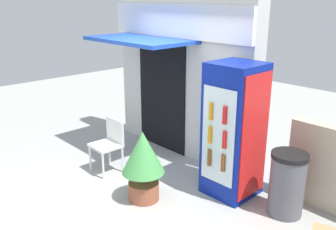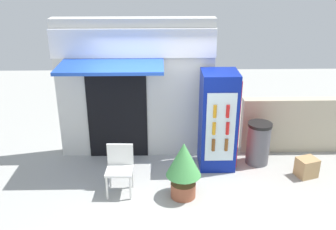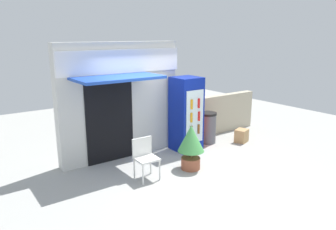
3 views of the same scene
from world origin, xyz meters
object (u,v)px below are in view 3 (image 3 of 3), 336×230
object	(u,v)px
drink_cooler	(187,114)
potted_plant_near_shop	(191,143)
cardboard_box	(241,136)
plastic_chair	(145,155)
trash_bin	(208,128)

from	to	relation	value
drink_cooler	potted_plant_near_shop	distance (m)	1.33
potted_plant_near_shop	cardboard_box	bearing A→B (deg)	14.31
potted_plant_near_shop	cardboard_box	distance (m)	2.48
plastic_chair	potted_plant_near_shop	distance (m)	1.11
plastic_chair	potted_plant_near_shop	world-z (taller)	potted_plant_near_shop
drink_cooler	plastic_chair	xyz separation A→B (m)	(-1.81, -0.87, -0.45)
drink_cooler	cardboard_box	distance (m)	1.87
potted_plant_near_shop	cardboard_box	world-z (taller)	potted_plant_near_shop
plastic_chair	cardboard_box	world-z (taller)	plastic_chair
cardboard_box	potted_plant_near_shop	bearing A→B (deg)	-165.69
trash_bin	cardboard_box	distance (m)	1.00
trash_bin	potted_plant_near_shop	bearing A→B (deg)	-143.92
trash_bin	cardboard_box	bearing A→B (deg)	-33.20
plastic_chair	trash_bin	distance (m)	2.81
drink_cooler	plastic_chair	world-z (taller)	drink_cooler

